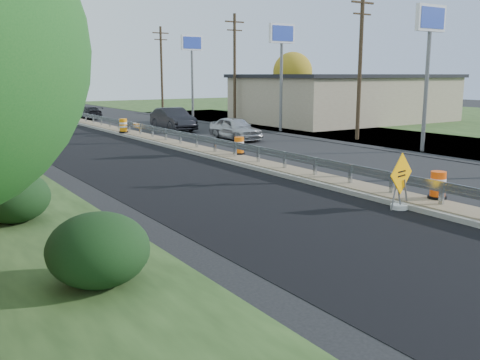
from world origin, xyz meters
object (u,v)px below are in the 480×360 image
barrel_median_near (438,186)px  barrel_median_far (123,126)px  barrel_shoulder_far (168,113)px  car_dark_far (88,113)px  car_dark_mid (173,119)px  barrel_median_mid (239,146)px  car_silver (235,128)px  caution_sign (400,195)px

barrel_median_near → barrel_median_far: barrel_median_far is taller
barrel_shoulder_far → car_dark_far: bearing=161.5°
barrel_median_far → car_dark_mid: (4.61, 1.49, 0.17)m
barrel_median_near → car_dark_far: car_dark_far is taller
barrel_median_mid → barrel_median_near: bearing=-90.0°
barrel_median_mid → car_silver: (4.17, 6.85, 0.10)m
caution_sign → barrel_median_mid: 11.70m
barrel_median_far → car_dark_far: size_ratio=0.23×
barrel_median_mid → barrel_median_far: size_ratio=0.91×
barrel_shoulder_far → barrel_median_far: bearing=-126.5°
car_dark_mid → car_dark_far: size_ratio=1.23×
barrel_median_far → barrel_median_near: bearing=-87.5°
caution_sign → car_silver: (5.62, 18.46, 0.29)m
barrel_median_near → car_silver: car_silver is taller
barrel_median_near → barrel_median_mid: size_ratio=1.02×
barrel_median_near → barrel_median_far: bearing=92.5°
barrel_median_mid → car_dark_far: (1.33, 28.87, -0.03)m
barrel_median_far → barrel_shoulder_far: bearing=53.5°
caution_sign → barrel_shoulder_far: 39.35m
caution_sign → car_silver: size_ratio=0.41×
barrel_shoulder_far → car_silver: 20.08m
barrel_shoulder_far → barrel_median_near: bearing=-102.7°
car_silver → car_dark_mid: size_ratio=0.85×
barrel_shoulder_far → car_dark_mid: 12.78m
barrel_median_mid → car_dark_mid: (3.51, 14.73, 0.21)m
car_dark_mid → car_dark_far: 14.31m
barrel_median_far → barrel_shoulder_far: barrel_median_far is taller
barrel_median_near → barrel_median_far: size_ratio=0.93×
caution_sign → barrel_median_near: size_ratio=2.02×
barrel_median_near → car_dark_mid: size_ratio=0.17×
barrel_median_near → car_dark_mid: car_dark_mid is taller
caution_sign → barrel_shoulder_far: size_ratio=1.99×
caution_sign → barrel_shoulder_far: bearing=63.1°
car_silver → car_dark_far: (-2.83, 22.02, -0.14)m
car_silver → car_dark_far: bearing=96.5°
car_dark_mid → car_dark_far: car_dark_mid is taller
barrel_median_mid → car_dark_far: bearing=87.4°
barrel_median_near → car_dark_far: size_ratio=0.21×
barrel_median_mid → car_dark_mid: bearing=76.6°
caution_sign → car_silver: caution_sign is taller
car_silver → caution_sign: bearing=-107.7°
barrel_median_near → barrel_shoulder_far: barrel_median_near is taller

